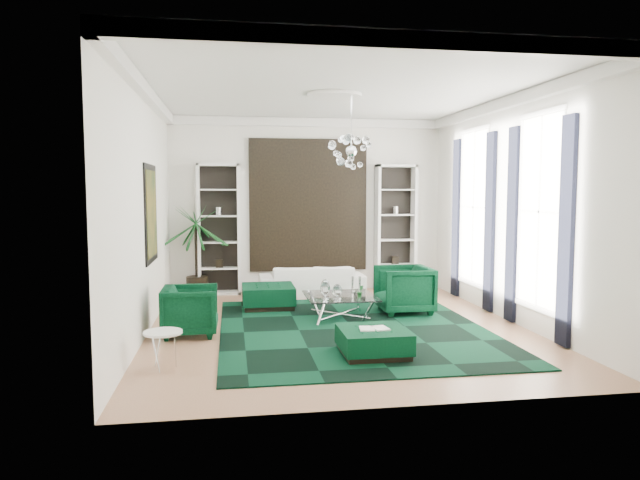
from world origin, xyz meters
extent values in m
cube|color=tan|center=(0.00, 0.00, -0.01)|extent=(6.00, 7.00, 0.02)
cube|color=white|center=(0.00, 0.00, 3.81)|extent=(6.00, 7.00, 0.02)
cube|color=white|center=(0.00, 3.51, 1.90)|extent=(6.00, 0.02, 3.80)
cube|color=white|center=(0.00, -3.51, 1.90)|extent=(6.00, 0.02, 3.80)
cube|color=white|center=(-3.01, 0.00, 1.90)|extent=(0.02, 7.00, 3.80)
cube|color=white|center=(3.01, 0.00, 1.90)|extent=(0.02, 7.00, 3.80)
cylinder|color=white|center=(0.00, 0.30, 3.77)|extent=(0.90, 0.90, 0.05)
cube|color=black|center=(0.00, 3.46, 1.90)|extent=(2.50, 0.06, 2.80)
cube|color=black|center=(-2.97, 0.60, 1.85)|extent=(0.04, 1.30, 1.60)
cube|color=white|center=(2.99, -0.90, 1.90)|extent=(0.03, 1.10, 2.90)
cube|color=black|center=(2.96, -1.68, 1.65)|extent=(0.07, 0.30, 3.25)
cube|color=black|center=(2.96, -0.12, 1.65)|extent=(0.07, 0.30, 3.25)
cube|color=white|center=(2.99, 1.50, 1.90)|extent=(0.03, 1.10, 2.90)
cube|color=black|center=(2.96, 0.72, 1.65)|extent=(0.07, 0.30, 3.25)
cube|color=black|center=(2.96, 2.28, 1.65)|extent=(0.07, 0.30, 3.25)
cube|color=black|center=(0.22, -0.20, 0.01)|extent=(4.20, 5.00, 0.02)
imported|color=white|center=(-0.02, 2.81, 0.32)|extent=(2.19, 0.86, 0.64)
imported|color=black|center=(-2.33, -0.17, 0.38)|extent=(0.84, 0.82, 0.77)
imported|color=black|center=(1.39, 0.85, 0.43)|extent=(0.95, 0.92, 0.87)
cube|color=black|center=(-1.01, 1.68, 0.21)|extent=(0.97, 0.97, 0.43)
cube|color=black|center=(0.19, -1.66, 0.18)|extent=(0.90, 0.90, 0.36)
cube|color=white|center=(0.19, -1.66, 0.38)|extent=(0.40, 0.27, 0.03)
cylinder|color=white|center=(-2.55, -1.82, 0.23)|extent=(0.48, 0.48, 0.46)
imported|color=#154E1E|center=(0.47, 0.34, 0.52)|extent=(0.12, 0.10, 0.21)
camera|label=1|loc=(-1.69, -9.01, 2.23)|focal=32.00mm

